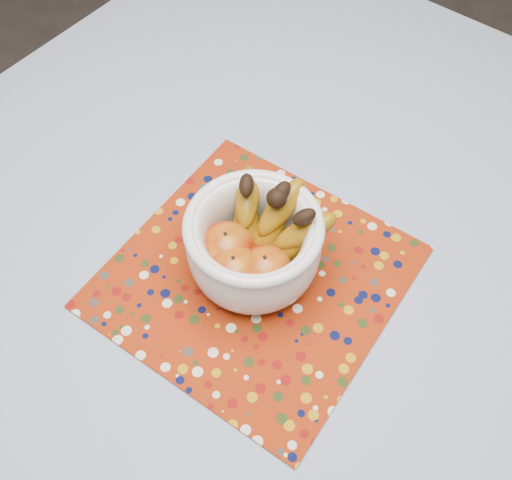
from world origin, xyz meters
TOP-DOWN VIEW (x-y plane):
  - table at (0.00, 0.00)m, footprint 1.20×1.20m
  - tablecloth at (0.00, 0.00)m, footprint 1.32×1.32m
  - placemat at (-0.01, -0.08)m, footprint 0.41×0.41m
  - fruit_bowl at (-0.02, -0.07)m, footprint 0.23×0.20m

SIDE VIEW (x-z plane):
  - table at x=0.00m, z-range 0.30..1.05m
  - tablecloth at x=0.00m, z-range 0.75..0.76m
  - placemat at x=-0.01m, z-range 0.76..0.76m
  - fruit_bowl at x=-0.02m, z-range 0.76..0.90m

